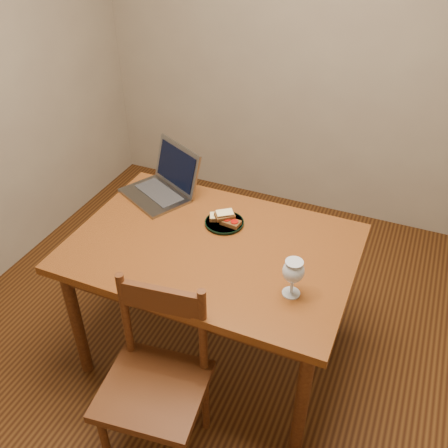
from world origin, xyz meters
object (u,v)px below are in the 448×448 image
at_px(plate, 224,223).
at_px(laptop, 165,182).
at_px(chair, 154,377).
at_px(milk_glass, 293,278).
at_px(table, 213,259).

distance_m(plate, laptop, 0.43).
height_order(chair, milk_glass, milk_glass).
distance_m(plate, milk_glass, 0.56).
relative_size(chair, milk_glass, 2.66).
xyz_separation_m(plate, milk_glass, (0.44, -0.34, 0.08)).
bearing_deg(chair, plate, 83.76).
distance_m(table, milk_glass, 0.49).
bearing_deg(plate, laptop, 160.21).
bearing_deg(plate, table, -85.87).
relative_size(table, chair, 2.81).
distance_m(table, plate, 0.19).
distance_m(chair, milk_glass, 0.69).
bearing_deg(milk_glass, table, 158.75).
height_order(chair, plate, chair).
distance_m(table, chair, 0.61).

